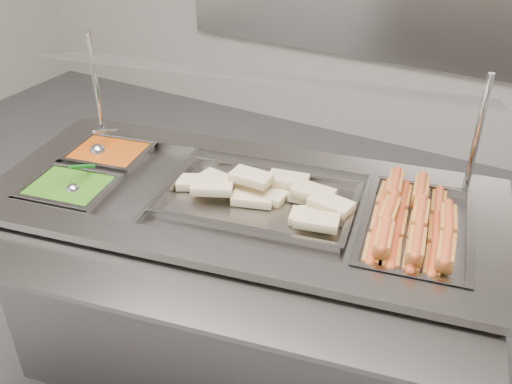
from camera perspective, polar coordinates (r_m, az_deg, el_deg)
The scene contains 11 objects.
steam_counter at distance 2.17m, azimuth -1.17°, elevation -9.54°, with size 1.83×1.07×0.82m.
tray_rail at distance 1.60m, azimuth -6.85°, elevation -10.21°, with size 1.66×0.63×0.05m.
sneeze_guard at distance 1.94m, azimuth 0.55°, elevation 11.11°, with size 1.53×0.55×0.40m.
pan_hotdogs at distance 1.86m, azimuth 15.64°, elevation -4.18°, with size 0.40×0.55×0.09m.
pan_wraps at distance 1.92m, azimuth 0.26°, elevation -1.18°, with size 0.68×0.48×0.06m.
pan_beans at distance 2.27m, azimuth -14.39°, elevation 3.10°, with size 0.31×0.27×0.09m.
pan_peas at distance 2.09m, azimuth -18.03°, elevation -0.31°, with size 0.31×0.27×0.09m.
hotdogs_in_buns at distance 1.83m, azimuth 15.16°, elevation -3.02°, with size 0.32×0.50×0.11m.
tortilla_wraps at distance 1.90m, azimuth 1.28°, elevation -0.23°, with size 0.64×0.29×0.09m.
ladle at distance 2.26m, azimuth -15.50°, elevation 4.03°, with size 0.07×0.18×0.12m.
serving_spoon at distance 2.05m, azimuth -17.68°, elevation 0.58°, with size 0.06×0.17×0.12m.
Camera 1 is at (0.96, -1.12, 1.85)m, focal length 40.00 mm.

